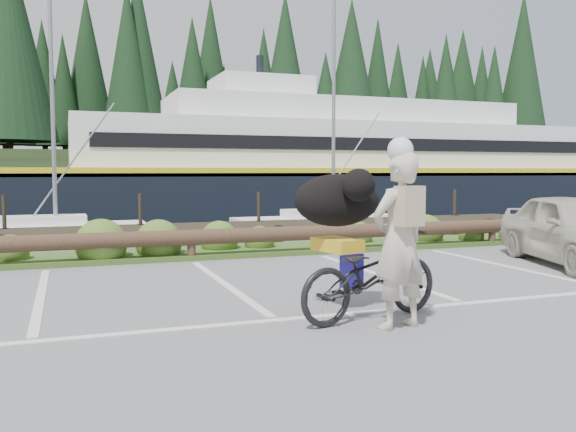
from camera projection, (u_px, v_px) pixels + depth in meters
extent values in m
plane|color=slate|center=(265.00, 313.00, 7.39)|extent=(72.00, 72.00, 0.00)
plane|color=#19293D|center=(94.00, 205.00, 52.44)|extent=(160.00, 160.00, 0.00)
cube|color=#3D5B21|center=(185.00, 253.00, 12.35)|extent=(34.00, 1.60, 0.10)
imported|color=black|center=(371.00, 275.00, 7.03)|extent=(2.08, 1.12, 1.04)
imported|color=beige|center=(399.00, 241.00, 6.61)|extent=(0.79, 0.61, 1.93)
ellipsoid|color=black|center=(337.00, 200.00, 7.49)|extent=(0.79, 1.22, 0.65)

